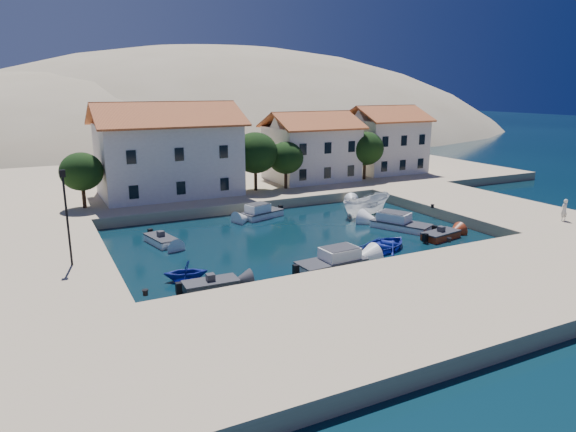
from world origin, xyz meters
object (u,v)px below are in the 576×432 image
object	(u,v)px
cabin_cruiser_south	(331,262)
pedestrian	(564,210)
rowboat_south	(385,249)
lamppost	(66,209)
building_left	(168,148)
boat_east	(366,215)
building_mid	(311,145)
building_right	(385,138)
cabin_cruiser_east	(401,224)

from	to	relation	value
cabin_cruiser_south	pedestrian	distance (m)	22.81
rowboat_south	pedestrian	world-z (taller)	pedestrian
lamppost	pedestrian	xyz separation A→B (m)	(38.86, -6.85, -2.80)
rowboat_south	pedestrian	distance (m)	17.00
building_left	pedestrian	distance (m)	38.54
boat_east	rowboat_south	bearing A→B (deg)	144.56
building_mid	lamppost	bearing A→B (deg)	-144.55
building_mid	boat_east	bearing A→B (deg)	-98.79
building_left	pedestrian	bearing A→B (deg)	-44.47
building_mid	boat_east	xyz separation A→B (m)	(-2.38, -15.37, -5.22)
building_mid	cabin_cruiser_south	xyz separation A→B (m)	(-13.38, -26.83, -4.75)
building_right	pedestrian	xyz separation A→B (m)	(-2.64, -28.85, -3.52)
boat_east	pedestrian	world-z (taller)	pedestrian
building_mid	rowboat_south	bearing A→B (deg)	-106.28
rowboat_south	cabin_cruiser_east	xyz separation A→B (m)	(4.79, 4.07, 0.48)
building_left	building_mid	bearing A→B (deg)	3.18
building_mid	rowboat_south	size ratio (longest dim) A/B	2.22
cabin_cruiser_east	building_left	bearing A→B (deg)	11.88
building_right	pedestrian	bearing A→B (deg)	-95.23
building_left	pedestrian	world-z (taller)	building_left
cabin_cruiser_east	pedestrian	size ratio (longest dim) A/B	2.93
building_mid	rowboat_south	distance (m)	26.45
building_mid	lamppost	size ratio (longest dim) A/B	1.69
lamppost	rowboat_south	xyz separation A→B (m)	(22.23, -3.89, -4.75)
boat_east	lamppost	bearing A→B (deg)	93.50
building_right	cabin_cruiser_south	world-z (taller)	building_right
building_mid	cabin_cruiser_south	world-z (taller)	building_mid
building_mid	lamppost	xyz separation A→B (m)	(-29.50, -21.00, -0.47)
building_right	cabin_cruiser_east	bearing A→B (deg)	-123.57
cabin_cruiser_south	boat_east	bearing A→B (deg)	42.44
lamppost	boat_east	distance (m)	28.11
lamppost	cabin_cruiser_east	xyz separation A→B (m)	(27.02, 0.18, -4.28)
building_right	cabin_cruiser_east	size ratio (longest dim) A/B	1.69
building_mid	pedestrian	world-z (taller)	building_mid
lamppost	cabin_cruiser_south	size ratio (longest dim) A/B	1.23
cabin_cruiser_east	cabin_cruiser_south	bearing A→B (deg)	92.68
building_right	cabin_cruiser_south	xyz separation A→B (m)	(-25.38, -27.83, -5.00)
cabin_cruiser_east	lamppost	bearing A→B (deg)	64.20
building_right	lamppost	world-z (taller)	building_right
rowboat_south	boat_east	size ratio (longest dim) A/B	0.82
building_mid	pedestrian	xyz separation A→B (m)	(9.36, -27.85, -3.27)
cabin_cruiser_east	pedestrian	xyz separation A→B (m)	(11.84, -7.04, 1.48)
building_left	boat_east	world-z (taller)	building_left
cabin_cruiser_south	rowboat_south	distance (m)	6.43
cabin_cruiser_south	boat_east	distance (m)	15.89
lamppost	cabin_cruiser_south	world-z (taller)	lamppost
building_mid	building_right	world-z (taller)	building_right
building_mid	rowboat_south	xyz separation A→B (m)	(-7.27, -24.89, -5.22)
cabin_cruiser_south	building_right	bearing A→B (deg)	43.93
building_right	cabin_cruiser_south	distance (m)	38.00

